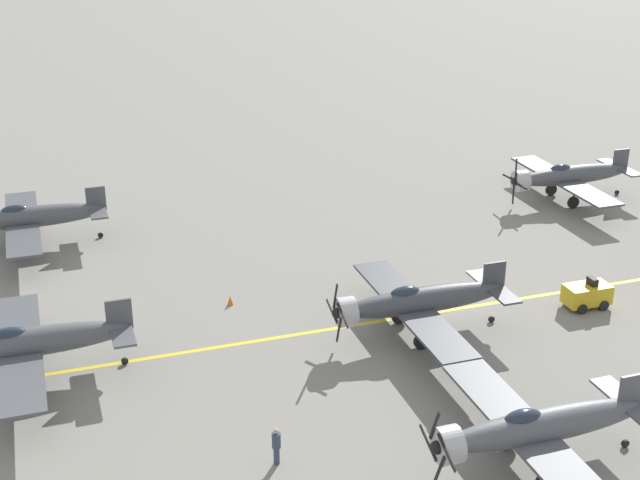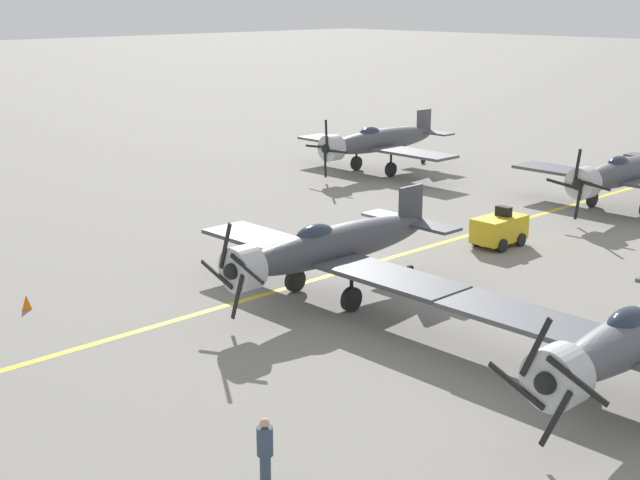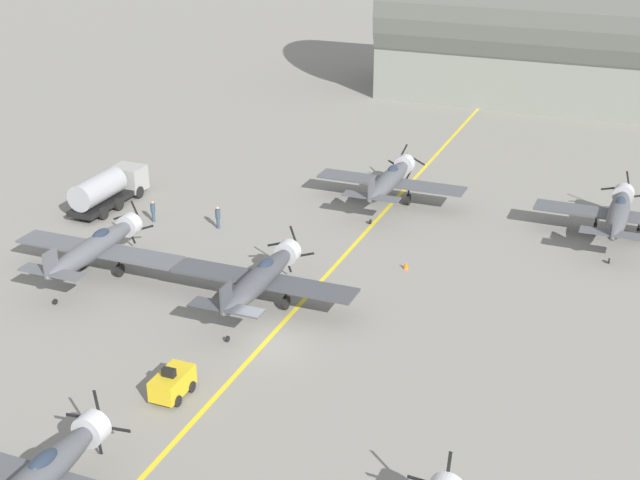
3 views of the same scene
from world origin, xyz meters
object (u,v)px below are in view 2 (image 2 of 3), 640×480
Objects in this scene: traffic_cone at (27,302)px; ground_crew_inspecting at (265,450)px; airplane_near_right at (377,141)px; airplane_near_center at (624,173)px; tow_tractor at (499,229)px; airplane_mid_left at (639,336)px; airplane_mid_center at (329,247)px.

ground_crew_inspecting is at bearing 174.25° from traffic_cone.
airplane_near_right is 29.45m from traffic_cone.
airplane_near_right is at bearing 8.27° from airplane_near_center.
airplane_near_center is at bearing -75.48° from ground_crew_inspecting.
traffic_cone is (7.06, 29.68, -1.74)m from airplane_near_center.
traffic_cone is at bearing -5.75° from ground_crew_inspecting.
tow_tractor is at bearing 159.32° from airplane_near_right.
airplane_near_center is 30.55m from traffic_cone.
airplane_near_right is 4.62× the size of tow_tractor.
airplane_near_right reaches higher than traffic_cone.
airplane_mid_left reaches higher than tow_tractor.
airplane_near_center is 32.25m from ground_crew_inspecting.
airplane_near_center is 10.45m from tow_tractor.
airplane_near_right reaches higher than ground_crew_inspecting.
airplane_near_center is 1.00× the size of airplane_mid_center.
ground_crew_inspecting is at bearing 112.05° from tow_tractor.
ground_crew_inspecting reaches higher than traffic_cone.
airplane_mid_center reaches higher than airplane_mid_left.
airplane_near_right is (15.98, 1.66, -0.00)m from airplane_near_center.
ground_crew_inspecting is (-24.06, 29.54, -1.06)m from airplane_near_right.
airplane_mid_center is (-15.59, 19.32, 0.00)m from airplane_near_right.
tow_tractor is at bearing -109.14° from traffic_cone.
airplane_mid_left is at bearing 153.48° from airplane_near_right.
airplane_near_right is (27.73, -19.40, 0.00)m from airplane_mid_left.
airplane_mid_center is 6.91× the size of ground_crew_inspecting.
airplane_mid_center is 10.69m from tow_tractor.
airplane_mid_center is at bearing -50.35° from ground_crew_inspecting.
airplane_near_right is 24.83m from airplane_mid_center.
airplane_mid_left is 1.00× the size of airplane_near_center.
airplane_near_right is at bearing -53.37° from airplane_mid_center.
tow_tractor is 20.45m from traffic_cone.
tow_tractor is 22.48m from ground_crew_inspecting.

